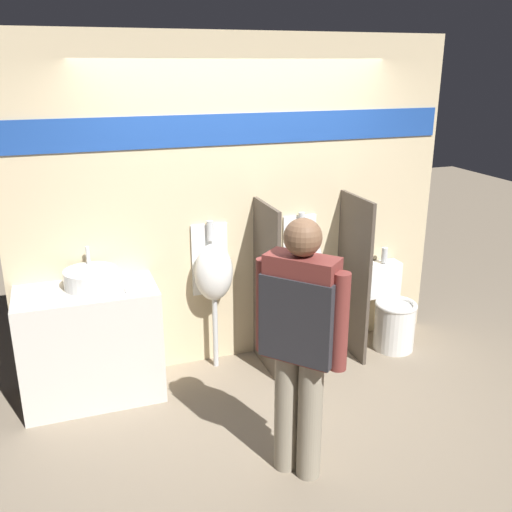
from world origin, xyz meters
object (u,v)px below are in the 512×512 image
Objects in this scene: urinal_far at (304,261)px; person_in_vest at (300,333)px; urinal_near_counter at (213,272)px; sink_basin at (91,278)px; toilet at (392,314)px; cell_phone at (130,289)px.

urinal_far is 1.61m from person_in_vest.
urinal_near_counter is 0.76× the size of person_in_vest.
sink_basin is at bearing -174.21° from urinal_near_counter.
toilet is (0.80, -0.18, -0.54)m from urinal_far.
person_in_vest reaches higher than sink_basin.
urinal_far is at bearing 3.16° from sink_basin.
toilet is (2.32, 0.08, -0.59)m from cell_phone.
urinal_near_counter is at bearing -36.64° from person_in_vest.
urinal_near_counter is at bearing 20.31° from cell_phone.
cell_phone is 2.39m from toilet.
sink_basin is 2.80× the size of cell_phone.
urinal_near_counter reaches higher than sink_basin.
person_in_vest reaches higher than toilet.
toilet is at bearing -6.40° from urinal_near_counter.
toilet is 0.53× the size of person_in_vest.
urinal_near_counter reaches higher than cell_phone.
urinal_near_counter is at bearing 5.79° from sink_basin.
cell_phone is at bearing -178.00° from toilet.
toilet is at bearing 2.00° from cell_phone.
urinal_near_counter is 1.43× the size of toilet.
urinal_near_counter is (0.96, 0.10, -0.11)m from sink_basin.
cell_phone is at bearing -6.80° from person_in_vest.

